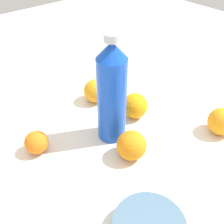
{
  "coord_description": "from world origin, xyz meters",
  "views": [
    {
      "loc": [
        0.37,
        0.43,
        0.53
      ],
      "look_at": [
        -0.0,
        -0.01,
        0.08
      ],
      "focal_mm": 43.83,
      "sensor_mm": 36.0,
      "label": 1
    }
  ],
  "objects_px": {
    "orange_3": "(135,106)",
    "orange_4": "(131,145)",
    "orange_0": "(36,142)",
    "water_bottle": "(112,93)",
    "orange_1": "(95,91)",
    "orange_2": "(222,121)"
  },
  "relations": [
    {
      "from": "water_bottle",
      "to": "orange_2",
      "type": "xyz_separation_m",
      "value": [
        -0.24,
        0.19,
        -0.1
      ]
    },
    {
      "from": "orange_1",
      "to": "orange_2",
      "type": "xyz_separation_m",
      "value": [
        -0.17,
        0.35,
        0.0
      ]
    },
    {
      "from": "orange_1",
      "to": "orange_2",
      "type": "height_order",
      "value": "orange_2"
    },
    {
      "from": "water_bottle",
      "to": "orange_3",
      "type": "bearing_deg",
      "value": -166.49
    },
    {
      "from": "orange_0",
      "to": "orange_4",
      "type": "distance_m",
      "value": 0.25
    },
    {
      "from": "orange_0",
      "to": "orange_4",
      "type": "relative_size",
      "value": 0.8
    },
    {
      "from": "orange_1",
      "to": "orange_3",
      "type": "distance_m",
      "value": 0.15
    },
    {
      "from": "orange_0",
      "to": "orange_3",
      "type": "distance_m",
      "value": 0.3
    },
    {
      "from": "orange_2",
      "to": "orange_3",
      "type": "distance_m",
      "value": 0.25
    },
    {
      "from": "orange_4",
      "to": "orange_0",
      "type": "bearing_deg",
      "value": -44.65
    },
    {
      "from": "orange_2",
      "to": "orange_3",
      "type": "bearing_deg",
      "value": -57.63
    },
    {
      "from": "orange_2",
      "to": "orange_4",
      "type": "xyz_separation_m",
      "value": [
        0.26,
        -0.1,
        -0.0
      ]
    },
    {
      "from": "orange_0",
      "to": "orange_2",
      "type": "height_order",
      "value": "orange_2"
    },
    {
      "from": "orange_0",
      "to": "orange_2",
      "type": "relative_size",
      "value": 0.79
    },
    {
      "from": "orange_2",
      "to": "orange_1",
      "type": "bearing_deg",
      "value": -63.73
    },
    {
      "from": "water_bottle",
      "to": "orange_2",
      "type": "relative_size",
      "value": 3.82
    },
    {
      "from": "water_bottle",
      "to": "orange_2",
      "type": "distance_m",
      "value": 0.32
    },
    {
      "from": "water_bottle",
      "to": "orange_0",
      "type": "height_order",
      "value": "water_bottle"
    },
    {
      "from": "water_bottle",
      "to": "orange_0",
      "type": "bearing_deg",
      "value": -18.57
    },
    {
      "from": "water_bottle",
      "to": "orange_1",
      "type": "height_order",
      "value": "water_bottle"
    },
    {
      "from": "orange_1",
      "to": "orange_2",
      "type": "bearing_deg",
      "value": 116.27
    },
    {
      "from": "orange_3",
      "to": "orange_4",
      "type": "relative_size",
      "value": 1.0
    }
  ]
}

